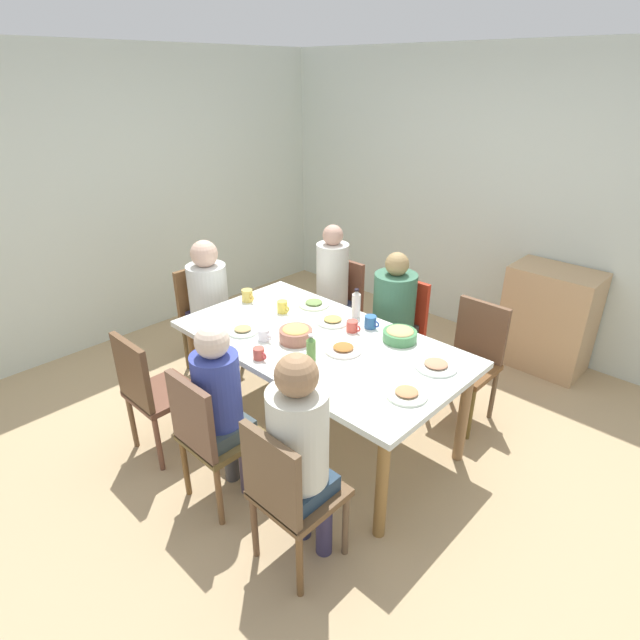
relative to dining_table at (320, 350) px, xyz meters
name	(u,v)px	position (x,y,z in m)	size (l,w,h in m)	color
ground_plane	(320,431)	(0.00, 0.00, -0.68)	(5.88, 5.88, 0.00)	tan
wall_back	(495,200)	(0.00, 2.33, 0.62)	(5.14, 0.12, 2.60)	silver
wall_left	(124,199)	(-2.51, 0.00, 0.62)	(0.12, 4.79, 2.60)	silver
dining_table	(320,350)	(0.00, 0.00, 0.00)	(1.95, 1.07, 0.75)	silver
chair_0	(205,313)	(-1.35, 0.00, -0.17)	(0.40, 0.40, 0.90)	brown
person_0	(209,294)	(-1.26, 0.00, 0.03)	(0.32, 0.32, 1.17)	#273B4E
chair_1	(210,433)	(0.00, -0.92, -0.17)	(0.40, 0.40, 0.90)	brown
person_1	(220,400)	(0.00, -0.82, 0.01)	(0.30, 0.30, 1.17)	#403F40
chair_2	(398,327)	(0.00, 0.92, -0.17)	(0.40, 0.40, 0.90)	#B9331F
person_2	(393,309)	(0.00, 0.83, 0.02)	(0.33, 0.33, 1.16)	#39383F
chair_3	(338,304)	(-0.65, 0.92, -0.17)	(0.40, 0.40, 0.90)	brown
person_3	(331,285)	(-0.65, 0.82, 0.05)	(0.30, 0.30, 1.25)	#2C3251
chair_4	(287,491)	(0.65, -0.92, -0.17)	(0.40, 0.40, 0.90)	brown
person_4	(300,445)	(0.65, -0.83, 0.07)	(0.30, 0.30, 1.25)	#363554
chair_5	(151,389)	(-0.65, -0.92, -0.17)	(0.40, 0.40, 0.90)	brown
chair_6	(472,355)	(0.65, 0.92, -0.17)	(0.40, 0.40, 0.90)	brown
plate_0	(333,321)	(-0.12, 0.26, 0.09)	(0.23, 0.23, 0.04)	silver
plate_1	(314,304)	(-0.42, 0.37, 0.09)	(0.23, 0.23, 0.04)	silver
plate_2	(407,394)	(0.79, -0.14, 0.09)	(0.23, 0.23, 0.04)	silver
plate_3	(343,349)	(0.21, 0.00, 0.09)	(0.24, 0.24, 0.04)	white
plate_4	(243,330)	(-0.46, -0.28, 0.09)	(0.21, 0.21, 0.04)	silver
plate_5	(436,365)	(0.75, 0.23, 0.09)	(0.26, 0.26, 0.04)	silver
bowl_0	(296,334)	(-0.11, -0.12, 0.13)	(0.22, 0.22, 0.11)	#9D614D
bowl_1	(400,335)	(0.39, 0.36, 0.12)	(0.23, 0.23, 0.09)	#478750
cup_0	(259,354)	(-0.11, -0.44, 0.11)	(0.11, 0.07, 0.07)	#C55244
cup_1	(352,326)	(0.07, 0.25, 0.11)	(0.11, 0.08, 0.08)	#D24E41
cup_2	(371,322)	(0.13, 0.38, 0.12)	(0.12, 0.08, 0.09)	#2E619D
cup_3	(283,307)	(-0.50, 0.12, 0.12)	(0.11, 0.08, 0.09)	#E8CD49
cup_4	(264,335)	(-0.27, -0.25, 0.11)	(0.11, 0.08, 0.08)	white
cup_5	(247,296)	(-0.85, 0.07, 0.12)	(0.12, 0.08, 0.09)	#DBBD54
bottle_0	(311,349)	(0.14, -0.23, 0.16)	(0.06, 0.06, 0.18)	#537D34
bottle_1	(356,304)	(-0.06, 0.44, 0.18)	(0.06, 0.06, 0.22)	silver
side_cabinet	(548,319)	(0.77, 2.03, -0.23)	(0.70, 0.44, 0.90)	tan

